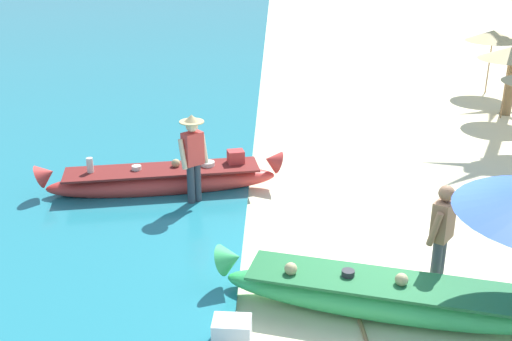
% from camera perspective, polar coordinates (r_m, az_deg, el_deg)
% --- Properties ---
extents(ground_plane, '(80.00, 80.00, 0.00)m').
position_cam_1_polar(ground_plane, '(9.80, 10.36, -8.65)').
color(ground_plane, beige).
extents(boat_green_foreground, '(4.70, 1.75, 0.82)m').
position_cam_1_polar(boat_green_foreground, '(8.57, 11.82, -11.34)').
color(boat_green_foreground, '#38B760').
rests_on(boat_green_foreground, ground).
extents(boat_red_midground, '(4.69, 1.58, 0.82)m').
position_cam_1_polar(boat_red_midground, '(12.07, -8.46, -0.87)').
color(boat_red_midground, red).
rests_on(boat_red_midground, ground).
extents(person_vendor_hatted, '(0.55, 0.51, 1.77)m').
position_cam_1_polar(person_vendor_hatted, '(11.22, -5.80, 1.46)').
color(person_vendor_hatted, '#333842').
rests_on(person_vendor_hatted, ground).
extents(person_tourist_customer, '(0.48, 0.56, 1.64)m').
position_cam_1_polar(person_tourist_customer, '(8.97, 16.66, -5.54)').
color(person_tourist_customer, '#333842').
rests_on(person_tourist_customer, ground).
extents(parasol_row_1, '(1.60, 1.60, 1.91)m').
position_cam_1_polar(parasol_row_1, '(17.64, 22.30, 9.93)').
color(parasol_row_1, '#8E6B47').
rests_on(parasol_row_1, ground).
extents(parasol_row_2, '(1.60, 1.60, 1.91)m').
position_cam_1_polar(parasol_row_2, '(20.24, 20.94, 11.48)').
color(parasol_row_2, '#8E6B47').
rests_on(parasol_row_2, ground).
extents(cooler_box, '(0.48, 0.36, 0.43)m').
position_cam_1_polar(cooler_box, '(7.88, -2.23, -14.83)').
color(cooler_box, silver).
rests_on(cooler_box, ground).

